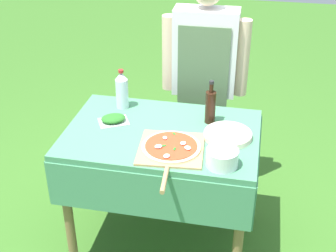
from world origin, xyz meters
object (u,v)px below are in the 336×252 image
at_px(prep_table, 162,150).
at_px(person_cook, 204,73).
at_px(herb_container, 113,119).
at_px(oil_bottle, 210,106).
at_px(pizza_on_peel, 171,149).
at_px(water_bottle, 122,90).
at_px(mixing_tub, 222,158).
at_px(plate_stack, 228,135).

height_order(prep_table, person_cook, person_cook).
relative_size(person_cook, herb_container, 7.37).
xyz_separation_m(person_cook, oil_bottle, (0.10, -0.49, 0.01)).
bearing_deg(pizza_on_peel, water_bottle, 127.59).
xyz_separation_m(prep_table, herb_container, (-0.30, 0.05, 0.15)).
xyz_separation_m(herb_container, mixing_tub, (0.67, -0.31, 0.02)).
distance_m(oil_bottle, plate_stack, 0.21).
height_order(water_bottle, mixing_tub, water_bottle).
relative_size(person_cook, pizza_on_peel, 2.73).
xyz_separation_m(water_bottle, herb_container, (0.00, -0.20, -0.10)).
height_order(prep_table, water_bottle, water_bottle).
relative_size(pizza_on_peel, water_bottle, 2.24).
height_order(person_cook, water_bottle, person_cook).
height_order(pizza_on_peel, mixing_tub, mixing_tub).
xyz_separation_m(herb_container, plate_stack, (0.68, -0.03, -0.01)).
height_order(pizza_on_peel, oil_bottle, oil_bottle).
height_order(oil_bottle, plate_stack, oil_bottle).
bearing_deg(plate_stack, pizza_on_peel, -144.88).
relative_size(pizza_on_peel, plate_stack, 2.07).
xyz_separation_m(prep_table, oil_bottle, (0.25, 0.16, 0.23)).
xyz_separation_m(person_cook, herb_container, (-0.45, -0.61, -0.07)).
bearing_deg(mixing_tub, person_cook, 103.31).
bearing_deg(pizza_on_peel, plate_stack, 30.28).
bearing_deg(prep_table, person_cook, 76.93).
distance_m(pizza_on_peel, oil_bottle, 0.40).
bearing_deg(person_cook, mixing_tub, 102.36).
bearing_deg(water_bottle, mixing_tub, -37.15).
relative_size(water_bottle, plate_stack, 0.93).
bearing_deg(water_bottle, herb_container, -89.74).
distance_m(person_cook, oil_bottle, 0.50).
height_order(person_cook, plate_stack, person_cook).
bearing_deg(pizza_on_peel, mixing_tub, -20.65).
bearing_deg(herb_container, water_bottle, 90.26).
bearing_deg(herb_container, prep_table, -8.70).
bearing_deg(oil_bottle, plate_stack, -51.33).
height_order(prep_table, pizza_on_peel, pizza_on_peel).
bearing_deg(mixing_tub, water_bottle, 142.85).
relative_size(oil_bottle, water_bottle, 1.05).
bearing_deg(person_cook, plate_stack, 108.22).
bearing_deg(oil_bottle, water_bottle, 171.86).
relative_size(prep_table, water_bottle, 4.43).
height_order(prep_table, oil_bottle, oil_bottle).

